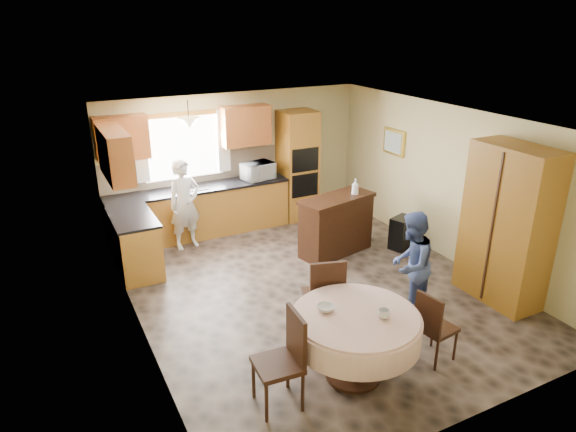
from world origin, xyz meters
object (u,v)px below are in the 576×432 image
at_px(cupboard, 507,225).
at_px(person_sink, 185,204).
at_px(chair_left, 285,355).
at_px(chair_right, 433,324).
at_px(chair_back, 325,293).
at_px(person_dining, 411,265).
at_px(sideboard, 336,227).
at_px(dining_table, 355,328).
at_px(oven_tower, 297,166).

relative_size(cupboard, person_sink, 1.42).
height_order(chair_left, chair_right, chair_left).
bearing_deg(chair_right, chair_back, 31.18).
height_order(chair_left, person_dining, person_dining).
height_order(sideboard, chair_right, sideboard).
relative_size(sideboard, chair_right, 1.48).
bearing_deg(chair_left, dining_table, 95.62).
height_order(sideboard, person_sink, person_sink).
height_order(cupboard, chair_left, cupboard).
xyz_separation_m(oven_tower, chair_left, (-2.60, -4.63, -0.48)).
bearing_deg(dining_table, person_sink, 98.62).
xyz_separation_m(chair_left, chair_right, (1.82, -0.15, -0.09)).
xyz_separation_m(chair_right, person_sink, (-1.60, 4.39, 0.29)).
distance_m(sideboard, person_sink, 2.60).
bearing_deg(oven_tower, chair_right, -99.31).
bearing_deg(oven_tower, chair_left, -119.37).
bearing_deg(chair_back, person_dining, -166.55).
height_order(sideboard, person_dining, person_dining).
bearing_deg(chair_right, dining_table, 71.66).
bearing_deg(chair_left, chair_right, 89.68).
bearing_deg(sideboard, person_sink, 134.58).
xyz_separation_m(sideboard, chair_back, (-1.41, -1.99, 0.12)).
xyz_separation_m(person_sink, person_dining, (2.03, -3.44, -0.06)).
xyz_separation_m(sideboard, chair_right, (-0.57, -3.00, 0.02)).
height_order(oven_tower, chair_left, oven_tower).
height_order(chair_left, person_sink, person_sink).
relative_size(sideboard, person_dining, 0.91).
distance_m(oven_tower, chair_right, 4.87).
height_order(oven_tower, sideboard, oven_tower).
bearing_deg(oven_tower, chair_back, -113.28).
relative_size(chair_right, person_sink, 0.57).
bearing_deg(chair_back, oven_tower, -96.76).
relative_size(sideboard, chair_back, 1.23).
distance_m(dining_table, chair_left, 0.86).
xyz_separation_m(chair_left, person_dining, (2.25, 0.79, 0.15)).
bearing_deg(oven_tower, cupboard, -75.34).
xyz_separation_m(dining_table, chair_left, (-0.86, -0.02, -0.05)).
relative_size(cupboard, person_dining, 1.53).
relative_size(oven_tower, person_dining, 1.45).
distance_m(oven_tower, sideboard, 1.88).
bearing_deg(chair_left, person_sink, -178.60).
height_order(cupboard, person_sink, cupboard).
height_order(dining_table, person_sink, person_sink).
bearing_deg(dining_table, chair_left, -178.78).
distance_m(chair_back, person_sink, 3.47).
distance_m(chair_right, person_dining, 1.07).
relative_size(dining_table, person_dining, 0.97).
relative_size(dining_table, chair_right, 1.58).
distance_m(cupboard, person_sink, 5.07).
distance_m(chair_left, person_sink, 4.25).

